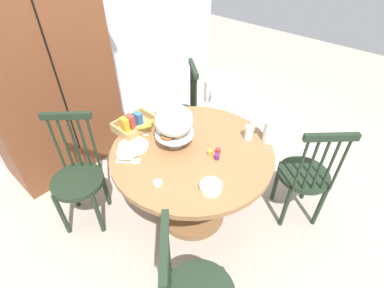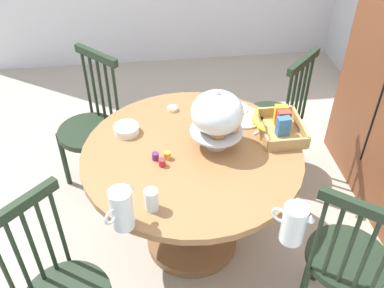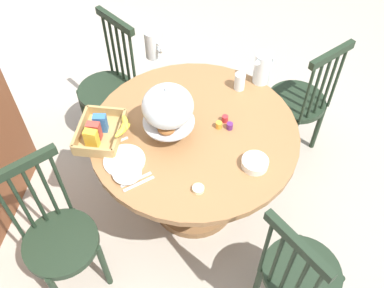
{
  "view_description": "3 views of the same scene",
  "coord_description": "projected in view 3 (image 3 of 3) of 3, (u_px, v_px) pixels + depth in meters",
  "views": [
    {
      "loc": [
        -1.14,
        -1.01,
        2.07
      ],
      "look_at": [
        0.02,
        0.03,
        0.79
      ],
      "focal_mm": 26.72,
      "sensor_mm": 36.0,
      "label": 1
    },
    {
      "loc": [
        1.77,
        -0.18,
        2.21
      ],
      "look_at": [
        0.02,
        0.03,
        0.79
      ],
      "focal_mm": 40.73,
      "sensor_mm": 36.0,
      "label": 2
    },
    {
      "loc": [
        -1.56,
        -0.15,
        2.5
      ],
      "look_at": [
        -0.08,
        0.03,
        0.74
      ],
      "focal_mm": 39.76,
      "sensor_mm": 36.0,
      "label": 3
    }
  ],
  "objects": [
    {
      "name": "windsor_chair_facing_door",
      "position": [
        59.0,
        239.0,
        2.25
      ],
      "size": [
        0.47,
        0.47,
        0.97
      ],
      "color": "#1E2D1E",
      "rests_on": "ground_plane"
    },
    {
      "name": "jam_jar_strawberry",
      "position": [
        225.0,
        119.0,
        2.4
      ],
      "size": [
        0.04,
        0.04,
        0.04
      ],
      "primitive_type": "cylinder",
      "color": "#B7282D",
      "rests_on": "dining_table"
    },
    {
      "name": "china_plate_large",
      "position": [
        124.0,
        161.0,
        2.22
      ],
      "size": [
        0.22,
        0.22,
        0.01
      ],
      "primitive_type": "cylinder",
      "color": "white",
      "rests_on": "dining_table"
    },
    {
      "name": "milk_pitcher",
      "position": [
        153.0,
        45.0,
        2.73
      ],
      "size": [
        0.15,
        0.15,
        0.19
      ],
      "color": "silver",
      "rests_on": "dining_table"
    },
    {
      "name": "jam_jar_apricot",
      "position": [
        219.0,
        125.0,
        2.37
      ],
      "size": [
        0.04,
        0.04,
        0.04
      ],
      "primitive_type": "cylinder",
      "color": "orange",
      "rests_on": "dining_table"
    },
    {
      "name": "pastry_stand_with_dome",
      "position": [
        168.0,
        108.0,
        2.2
      ],
      "size": [
        0.28,
        0.28,
        0.34
      ],
      "color": "silver",
      "rests_on": "dining_table"
    },
    {
      "name": "soup_spoon",
      "position": [
        114.0,
        143.0,
        2.3
      ],
      "size": [
        0.12,
        0.14,
        0.01
      ],
      "primitive_type": "cube",
      "rotation": [
        0.0,
        0.0,
        8.52
      ],
      "color": "silver",
      "rests_on": "dining_table"
    },
    {
      "name": "cereal_bowl",
      "position": [
        255.0,
        163.0,
        2.19
      ],
      "size": [
        0.14,
        0.14,
        0.04
      ],
      "primitive_type": "cylinder",
      "color": "white",
      "rests_on": "dining_table"
    },
    {
      "name": "windsor_chair_by_cabinet",
      "position": [
        109.0,
        89.0,
        3.01
      ],
      "size": [
        0.47,
        0.47,
        0.97
      ],
      "color": "#1E2D1E",
      "rests_on": "ground_plane"
    },
    {
      "name": "dining_table",
      "position": [
        194.0,
        155.0,
        2.54
      ],
      "size": [
        1.17,
        1.17,
        0.74
      ],
      "color": "olive",
      "rests_on": "ground_plane"
    },
    {
      "name": "butter_dish",
      "position": [
        198.0,
        189.0,
        2.1
      ],
      "size": [
        0.06,
        0.06,
        0.02
      ],
      "primitive_type": "cylinder",
      "color": "beige",
      "rests_on": "dining_table"
    },
    {
      "name": "windsor_chair_far_side",
      "position": [
        298.0,
        276.0,
        2.12
      ],
      "size": [
        0.47,
        0.47,
        0.97
      ],
      "color": "#1E2D1E",
      "rests_on": "ground_plane"
    },
    {
      "name": "dinner_fork",
      "position": [
        139.0,
        184.0,
        2.13
      ],
      "size": [
        0.12,
        0.14,
        0.01
      ],
      "primitive_type": "cube",
      "rotation": [
        0.0,
        0.0,
        8.52
      ],
      "color": "silver",
      "rests_on": "dining_table"
    },
    {
      "name": "table_knife",
      "position": [
        136.0,
        180.0,
        2.15
      ],
      "size": [
        0.12,
        0.14,
        0.01
      ],
      "primitive_type": "cube",
      "rotation": [
        0.0,
        0.0,
        8.52
      ],
      "color": "silver",
      "rests_on": "dining_table"
    },
    {
      "name": "cereal_basket",
      "position": [
        102.0,
        131.0,
        2.3
      ],
      "size": [
        0.32,
        0.3,
        0.12
      ],
      "color": "tan",
      "rests_on": "dining_table"
    },
    {
      "name": "jam_jar_grape",
      "position": [
        230.0,
        126.0,
        2.36
      ],
      "size": [
        0.04,
        0.04,
        0.04
      ],
      "primitive_type": "cylinder",
      "color": "#5B2366",
      "rests_on": "dining_table"
    },
    {
      "name": "drinking_glass",
      "position": [
        240.0,
        81.0,
        2.55
      ],
      "size": [
        0.06,
        0.06,
        0.11
      ],
      "primitive_type": "cylinder",
      "color": "silver",
      "rests_on": "dining_table"
    },
    {
      "name": "windsor_chair_near_window",
      "position": [
        299.0,
        103.0,
        2.92
      ],
      "size": [
        0.47,
        0.47,
        0.97
      ],
      "color": "#1E2D1E",
      "rests_on": "ground_plane"
    },
    {
      "name": "orange_juice_pitcher",
      "position": [
        262.0,
        69.0,
        2.57
      ],
      "size": [
        0.15,
        0.14,
        0.2
      ],
      "color": "silver",
      "rests_on": "dining_table"
    },
    {
      "name": "ground_plane",
      "position": [
        198.0,
        205.0,
        2.92
      ],
      "size": [
        10.0,
        10.0,
        0.0
      ],
      "primitive_type": "plane",
      "color": "#A89E8E"
    },
    {
      "name": "china_plate_small",
      "position": [
        127.0,
        173.0,
        2.16
      ],
      "size": [
        0.15,
        0.15,
        0.01
      ],
      "primitive_type": "cylinder",
      "color": "white",
      "rests_on": "china_plate_large"
    }
  ]
}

